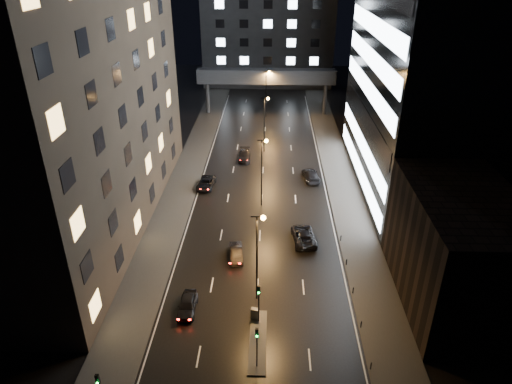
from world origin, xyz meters
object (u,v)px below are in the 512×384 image
car_toward_b (311,175)px  utility_cabinet (255,314)px  car_away_c (206,183)px  car_away_b (236,253)px  car_away_d (244,156)px  car_toward_a (304,236)px  car_away_a (187,305)px

car_toward_b → utility_cabinet: (-7.80, -31.78, -0.03)m
car_away_c → utility_cabinet: size_ratio=4.14×
car_away_b → car_away_d: bearing=84.0°
car_toward_b → utility_cabinet: 32.72m
car_away_c → car_away_d: size_ratio=1.00×
car_toward_a → utility_cabinet: 15.20m
car_away_b → car_toward_a: 9.08m
car_away_b → car_toward_a: car_toward_a is taller
car_away_d → car_toward_b: 13.43m
car_away_d → utility_cabinet: bearing=-86.5°
car_toward_b → car_away_a: bearing=56.8°
car_away_c → car_away_d: (5.34, 10.88, 0.03)m
car_away_d → utility_cabinet: 39.52m
car_away_a → car_away_c: car_away_a is taller
car_away_c → car_toward_b: size_ratio=0.93×
car_toward_a → car_away_a: bearing=40.0°
car_toward_a → car_toward_b: bearing=-103.4°
car_away_a → car_toward_b: size_ratio=0.79×
car_away_a → utility_cabinet: car_away_a is taller
utility_cabinet → car_toward_a: bearing=80.5°
car_away_a → car_away_d: size_ratio=0.85×
car_away_a → utility_cabinet: 6.93m
car_away_b → car_away_c: 19.21m
car_away_a → car_toward_b: (14.65, 30.71, 0.06)m
car_toward_b → car_away_c: bearing=3.6°
car_away_c → car_away_b: bearing=-66.2°
car_toward_a → car_toward_b: (2.18, 17.66, -0.01)m
car_away_c → car_toward_a: size_ratio=0.88×
car_away_b → car_away_d: size_ratio=0.82×
car_away_a → car_away_b: size_ratio=1.03×
car_away_c → car_toward_a: 20.23m
car_away_c → car_toward_a: car_toward_a is taller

